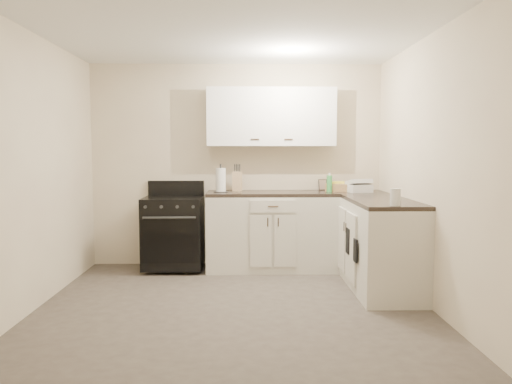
{
  "coord_description": "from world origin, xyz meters",
  "views": [
    {
      "loc": [
        0.1,
        -4.46,
        1.45
      ],
      "look_at": [
        0.22,
        0.85,
        0.99
      ],
      "focal_mm": 35.0,
      "sensor_mm": 36.0,
      "label": 1
    }
  ],
  "objects_px": {
    "stove": "(173,232)",
    "paper_towel": "(221,180)",
    "countertop_grill": "(359,188)",
    "wicker_basket": "(337,187)",
    "knife_block": "(237,181)"
  },
  "relations": [
    {
      "from": "knife_block",
      "to": "wicker_basket",
      "type": "xyz_separation_m",
      "value": [
        1.22,
        -0.04,
        -0.07
      ]
    },
    {
      "from": "knife_block",
      "to": "wicker_basket",
      "type": "bearing_deg",
      "value": 5.98
    },
    {
      "from": "stove",
      "to": "countertop_grill",
      "type": "distance_m",
      "value": 2.28
    },
    {
      "from": "stove",
      "to": "paper_towel",
      "type": "bearing_deg",
      "value": 0.46
    },
    {
      "from": "paper_towel",
      "to": "countertop_grill",
      "type": "bearing_deg",
      "value": -1.86
    },
    {
      "from": "paper_towel",
      "to": "wicker_basket",
      "type": "bearing_deg",
      "value": 3.64
    },
    {
      "from": "stove",
      "to": "paper_towel",
      "type": "height_order",
      "value": "paper_towel"
    },
    {
      "from": "stove",
      "to": "paper_towel",
      "type": "relative_size",
      "value": 2.94
    },
    {
      "from": "stove",
      "to": "knife_block",
      "type": "height_order",
      "value": "knife_block"
    },
    {
      "from": "stove",
      "to": "paper_towel",
      "type": "xyz_separation_m",
      "value": [
        0.57,
        0.0,
        0.62
      ]
    },
    {
      "from": "paper_towel",
      "to": "wicker_basket",
      "type": "height_order",
      "value": "paper_towel"
    },
    {
      "from": "wicker_basket",
      "to": "paper_towel",
      "type": "bearing_deg",
      "value": -176.36
    },
    {
      "from": "wicker_basket",
      "to": "countertop_grill",
      "type": "bearing_deg",
      "value": -31.33
    },
    {
      "from": "stove",
      "to": "wicker_basket",
      "type": "xyz_separation_m",
      "value": [
        1.98,
        0.09,
        0.53
      ]
    },
    {
      "from": "stove",
      "to": "countertop_grill",
      "type": "bearing_deg",
      "value": -1.26
    }
  ]
}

